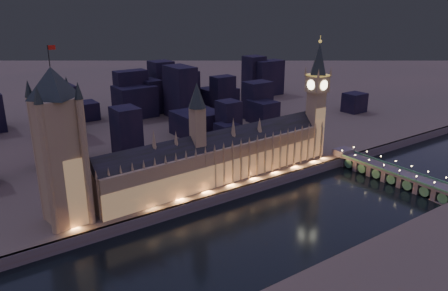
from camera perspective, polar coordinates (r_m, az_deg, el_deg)
ground_plane at (r=296.72m, az=5.39°, el=-9.95°), size 2000.00×2000.00×0.00m
north_bank at (r=749.67m, az=-21.34°, el=6.74°), size 2000.00×960.00×8.00m
embankment_wall at (r=323.65m, az=0.70°, el=-6.53°), size 2000.00×2.50×8.00m
palace_of_westminster at (r=333.77m, az=-0.57°, el=-1.57°), size 202.00×28.61×78.00m
victoria_tower at (r=277.47m, az=-20.72°, el=0.72°), size 31.68×31.68×109.16m
elizabeth_tower at (r=388.09m, az=12.05°, el=7.03°), size 18.00×18.00×104.86m
westminster_bridge at (r=382.20m, az=20.78°, el=-3.43°), size 16.72×113.00×15.90m
city_backdrop at (r=498.56m, az=-10.17°, el=5.38°), size 485.08×215.63×71.67m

